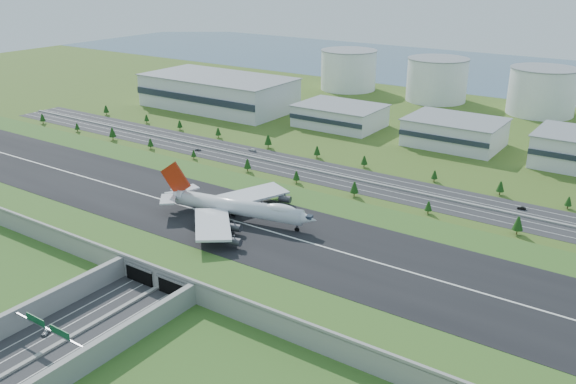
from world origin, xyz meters
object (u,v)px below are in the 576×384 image
Objects in this scene: car_0 at (47,331)px; car_7 at (252,150)px; car_2 at (144,320)px; fuel_tank_a at (348,70)px; car_4 at (198,150)px; car_5 at (522,208)px; boeing_747 at (237,207)px.

car_0 is 0.78× the size of car_7.
car_2 is at bearing 22.37° from car_0.
fuel_tank_a is 416.14m from car_0.
car_4 is (16.29, -223.17, -16.71)m from fuel_tank_a.
car_2 is 0.98× the size of car_7.
fuel_tank_a is 12.66× the size of car_4.
car_5 is (210.77, -206.73, -16.71)m from fuel_tank_a.
car_4 is at bearing -45.92° from car_7.
car_4 is (-95.16, 177.42, -0.09)m from car_0.
car_2 is 1.43× the size of car_4.
fuel_tank_a is at bearing -15.13° from car_4.
car_7 is (-66.34, 196.21, 0.07)m from car_0.
boeing_747 is at bearing 45.52° from car_7.
car_4 is 0.68× the size of car_7.
car_2 reaches higher than car_0.
boeing_747 reaches higher than car_2.
car_0 is 1.14× the size of car_4.
boeing_747 reaches higher than car_5.
car_7 is (-87.37, 173.84, 0.05)m from car_2.
car_4 is 195.18m from car_5.
boeing_747 is 93.03m from car_0.
boeing_747 is 12.77× the size of car_7.
car_5 is (78.29, 171.49, -0.12)m from car_2.
car_2 is 1.40× the size of car_5.
car_0 is at bearing -171.10° from car_4.
boeing_747 is at bearing -81.23° from car_2.
car_7 is (-165.66, 2.35, 0.17)m from car_5.
fuel_tank_a is 8.67× the size of car_7.
car_2 is at bearing -70.70° from fuel_tank_a.
boeing_747 is 127.40m from car_7.
car_4 is at bearing 93.81° from car_0.
car_7 is at bearing -76.20° from car_4.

